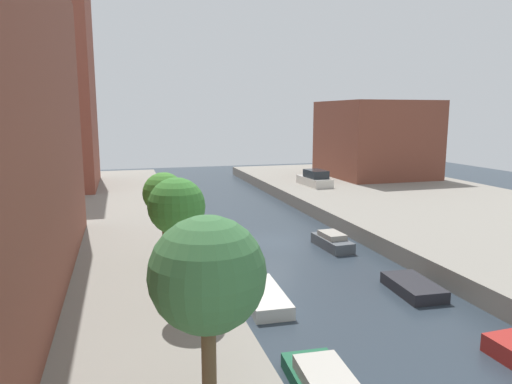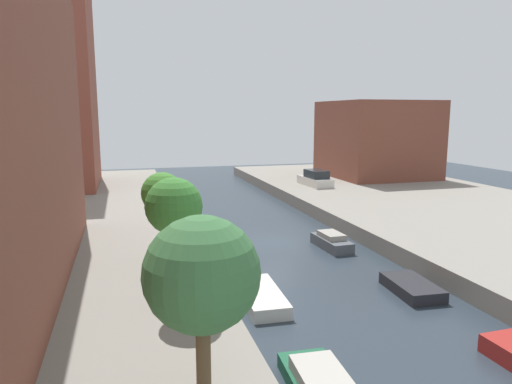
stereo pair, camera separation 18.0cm
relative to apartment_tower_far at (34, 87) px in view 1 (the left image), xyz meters
The scene contains 12 objects.
ground_plane 28.04m from the apartment_tower_far, 52.25° to the right, with size 84.00×84.00×0.00m, color #28333D.
quay_left 22.83m from the apartment_tower_far, 87.23° to the right, with size 20.00×64.00×1.00m, color gray.
quay_right 38.49m from the apartment_tower_far, 33.69° to the right, with size 20.00×64.00×1.00m, color gray.
apartment_tower_far is the anchor object (origin of this frame).
low_block_right 34.41m from the apartment_tower_far, ahead, with size 10.00×10.94×8.12m, color brown.
street_tree_0 38.49m from the apartment_tower_far, 76.28° to the right, with size 2.70×2.70×4.60m.
street_tree_1 32.82m from the apartment_tower_far, 73.82° to the right, with size 1.98×1.98×4.68m.
street_tree_2 28.16m from the apartment_tower_far, 70.88° to the right, with size 1.88×1.88×4.24m.
parked_car 27.06m from the apartment_tower_far, 13.88° to the right, with size 2.02×4.57×1.52m.
moored_boat_left_2 33.38m from the apartment_tower_far, 66.51° to the right, with size 1.74×4.01×0.54m.
moored_boat_right_1 37.10m from the apartment_tower_far, 57.15° to the right, with size 1.85×3.12×0.52m.
moored_boat_right_2 31.15m from the apartment_tower_far, 50.19° to the right, with size 1.41×3.24×0.93m.
Camera 1 is at (-8.72, -26.22, 7.84)m, focal length 32.68 mm.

